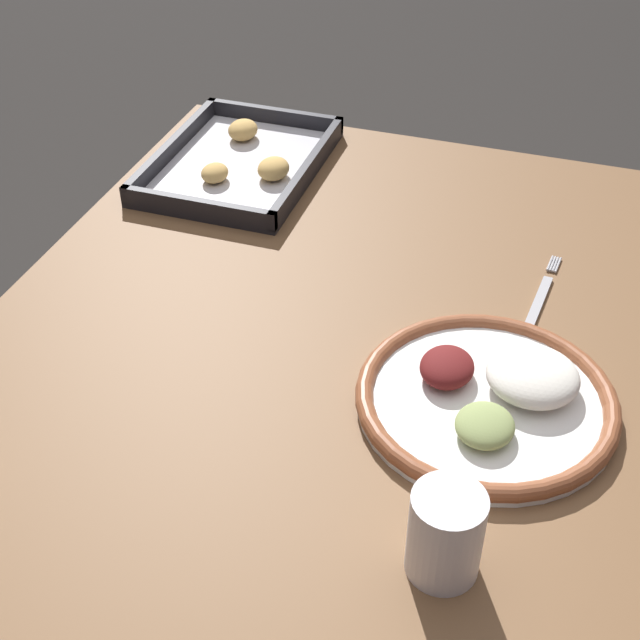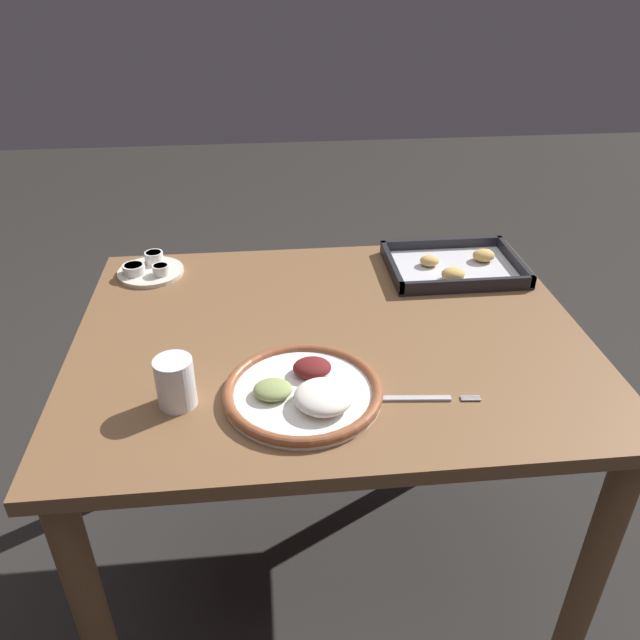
# 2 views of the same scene
# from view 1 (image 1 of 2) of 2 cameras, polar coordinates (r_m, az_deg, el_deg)

# --- Properties ---
(dining_table) EXTENTS (1.05, 0.82, 0.72)m
(dining_table) POSITION_cam_1_polar(r_m,az_deg,el_deg) (1.15, 0.35, -4.97)
(dining_table) COLOR brown
(dining_table) RESTS_ON ground_plane
(dinner_plate) EXTENTS (0.29, 0.29, 0.05)m
(dinner_plate) POSITION_cam_1_polar(r_m,az_deg,el_deg) (0.99, 10.83, -4.85)
(dinner_plate) COLOR white
(dinner_plate) RESTS_ON dining_table
(fork) EXTENTS (0.22, 0.03, 0.00)m
(fork) POSITION_cam_1_polar(r_m,az_deg,el_deg) (1.14, 13.68, 0.77)
(fork) COLOR #B2B2B7
(fork) RESTS_ON dining_table
(baking_tray) EXTENTS (0.32, 0.24, 0.04)m
(baking_tray) POSITION_cam_1_polar(r_m,az_deg,el_deg) (1.41, -5.08, 10.04)
(baking_tray) COLOR black
(baking_tray) RESTS_ON dining_table
(drinking_cup) EXTENTS (0.07, 0.07, 0.09)m
(drinking_cup) POSITION_cam_1_polar(r_m,az_deg,el_deg) (0.81, 8.03, -13.41)
(drinking_cup) COLOR white
(drinking_cup) RESTS_ON dining_table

